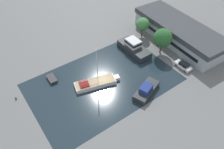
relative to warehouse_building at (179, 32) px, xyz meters
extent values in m
plane|color=slate|center=(1.75, -27.30, -2.66)|extent=(440.00, 440.00, 0.00)
cube|color=#1E2D38|center=(1.75, -27.30, -2.66)|extent=(22.01, 33.93, 0.01)
cube|color=#99A8B2|center=(0.00, 0.00, -0.76)|extent=(28.30, 11.65, 3.82)
cube|color=#383D42|center=(0.00, 0.00, 1.88)|extent=(29.14, 12.00, 1.45)
cube|color=black|center=(-0.31, -4.98, -1.33)|extent=(2.40, 0.21, 2.67)
cube|color=black|center=(-0.31, -4.97, -0.56)|extent=(23.53, 1.51, 0.95)
cylinder|color=brown|center=(1.55, -8.44, -1.17)|extent=(0.39, 0.39, 2.99)
sphere|color=#28602D|center=(1.55, -8.44, 2.17)|extent=(4.89, 4.89, 4.89)
cylinder|color=brown|center=(-7.53, -7.20, -1.39)|extent=(0.35, 0.35, 2.54)
sphere|color=#428447|center=(-7.53, -7.20, 1.30)|extent=(3.79, 3.79, 3.79)
cube|color=silver|center=(9.31, -8.17, -2.02)|extent=(4.50, 1.97, 0.72)
cube|color=black|center=(9.49, -8.16, -1.34)|extent=(2.36, 1.69, 0.63)
cube|color=black|center=(8.32, -8.19, -1.38)|extent=(0.07, 1.49, 0.50)
cylinder|color=black|center=(7.95, -9.03, -2.36)|extent=(0.60, 0.21, 0.60)
cylinder|color=black|center=(7.91, -7.37, -2.36)|extent=(0.60, 0.21, 0.60)
cylinder|color=black|center=(10.71, -8.97, -2.36)|extent=(0.60, 0.21, 0.60)
cylinder|color=black|center=(10.68, -7.30, -2.36)|extent=(0.60, 0.21, 0.60)
cube|color=silver|center=(1.38, -29.31, -2.21)|extent=(5.56, 10.00, 0.90)
cube|color=silver|center=(2.84, -24.15, -2.21)|extent=(1.66, 1.53, 0.90)
cube|color=tan|center=(1.38, -29.31, -1.71)|extent=(5.34, 9.60, 0.08)
cylinder|color=silver|center=(1.58, -28.62, 2.89)|extent=(0.16, 0.16, 9.13)
cylinder|color=silver|center=(0.99, -30.68, -0.57)|extent=(1.28, 4.15, 0.12)
cube|color=maroon|center=(0.67, -31.83, -1.52)|extent=(2.65, 2.60, 0.30)
cube|color=#23282D|center=(-2.95, -14.02, -1.75)|extent=(10.08, 4.12, 1.81)
cube|color=black|center=(-2.95, -14.02, -2.52)|extent=(10.18, 4.20, 0.18)
cube|color=silver|center=(-3.45, -14.02, 0.05)|extent=(3.84, 2.94, 1.79)
cube|color=black|center=(-3.45, -14.02, 0.23)|extent=(3.91, 3.02, 0.57)
cube|color=#23282D|center=(-6.00, -36.87, -2.36)|extent=(3.16, 1.75, 0.59)
cube|color=#333338|center=(-6.00, -36.87, -2.03)|extent=(3.28, 1.86, 0.08)
cube|color=#23282D|center=(10.15, -21.32, -2.01)|extent=(5.32, 8.04, 1.30)
cube|color=navy|center=(10.30, -21.74, -0.80)|extent=(2.96, 3.52, 1.10)
cylinder|color=#47474C|center=(-5.09, -45.83, -2.49)|extent=(0.33, 0.33, 0.35)
sphere|color=#47474C|center=(-5.09, -45.83, -2.21)|extent=(0.36, 0.36, 0.36)
camera|label=1|loc=(32.12, -46.62, 34.60)|focal=35.00mm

